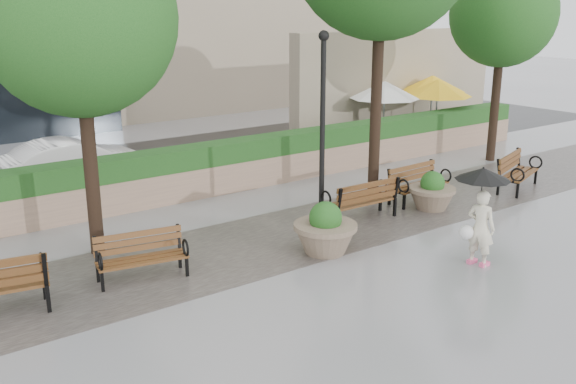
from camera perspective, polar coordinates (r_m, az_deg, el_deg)
ground at (r=12.65m, az=11.41°, el=-6.85°), size 100.00×100.00×0.00m
cobble_strip at (r=14.67m, az=2.79°, el=-3.23°), size 28.00×3.20×0.01m
hedge_wall at (r=17.64m, az=-5.36°, el=2.31°), size 24.00×0.80×1.35m
cafe_wall at (r=25.60m, az=9.70°, el=9.54°), size 10.00×0.60×4.00m
cafe_hedge at (r=23.99m, az=12.44°, el=5.20°), size 8.00×0.50×0.90m
asphalt_street at (r=21.24m, az=-10.89°, el=2.64°), size 40.00×7.00×0.00m
bench_1 at (r=12.22m, az=-12.80°, el=-6.45°), size 1.72×0.93×0.88m
bench_2 at (r=15.21m, az=6.47°, el=-1.47°), size 1.86×0.78×0.98m
bench_3 at (r=16.91m, az=11.49°, el=0.08°), size 1.78×0.78×0.94m
bench_4 at (r=18.75m, az=19.72°, el=1.08°), size 1.95×1.27×0.98m
planter_left at (r=13.13m, az=3.33°, el=-3.67°), size 1.30×1.30×1.09m
planter_right at (r=16.31m, az=12.66°, el=-0.21°), size 1.16×1.16×0.97m
lamppost at (r=14.69m, az=3.06°, el=4.63°), size 0.28×0.28×4.38m
tree_0 at (r=13.05m, az=-17.62°, el=14.05°), size 3.76×3.72×6.54m
tree_2 at (r=21.77m, az=18.63°, el=14.46°), size 3.39×3.29×6.29m
patio_umb_white at (r=23.32m, az=8.59°, el=8.93°), size 2.50×2.50×2.30m
patio_umb_yellow_a at (r=24.29m, az=13.17°, el=8.97°), size 2.50×2.50×2.30m
patio_umb_yellow_b at (r=25.59m, az=12.72°, el=9.35°), size 2.50×2.50×2.30m
car_right at (r=19.00m, az=-18.58°, el=2.53°), size 4.11×1.63×1.33m
pedestrian at (r=12.84m, az=16.80°, el=-1.28°), size 1.06×1.06×1.94m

